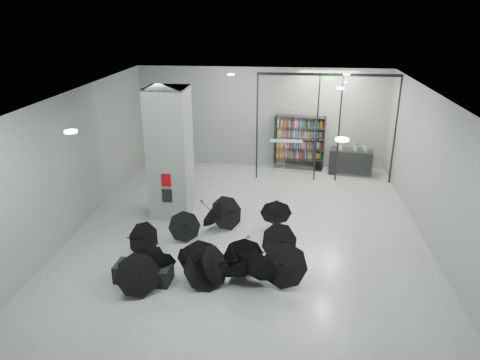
# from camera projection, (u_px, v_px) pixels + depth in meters

# --- Properties ---
(room) EXTENTS (14.00, 14.02, 4.01)m
(room) POSITION_uv_depth(u_px,v_px,m) (245.00, 148.00, 11.32)
(room) COLOR gray
(room) RESTS_ON ground
(column) EXTENTS (1.20, 1.20, 4.00)m
(column) POSITION_uv_depth(u_px,v_px,m) (170.00, 153.00, 13.73)
(column) COLOR slate
(column) RESTS_ON ground
(fire_cabinet) EXTENTS (0.28, 0.04, 0.38)m
(fire_cabinet) POSITION_uv_depth(u_px,v_px,m) (166.00, 180.00, 13.39)
(fire_cabinet) COLOR #A50A07
(fire_cabinet) RESTS_ON column
(info_panel) EXTENTS (0.30, 0.03, 0.42)m
(info_panel) POSITION_uv_depth(u_px,v_px,m) (167.00, 196.00, 13.57)
(info_panel) COLOR black
(info_panel) RESTS_ON column
(exit_sign) EXTENTS (0.30, 0.06, 0.15)m
(exit_sign) POSITION_uv_depth(u_px,v_px,m) (329.00, 79.00, 15.65)
(exit_sign) COLOR #0CE533
(exit_sign) RESTS_ON room
(glass_partition) EXTENTS (5.06, 0.08, 4.00)m
(glass_partition) POSITION_uv_depth(u_px,v_px,m) (325.00, 124.00, 16.42)
(glass_partition) COLOR silver
(glass_partition) RESTS_ON ground
(bench) EXTENTS (1.38, 0.65, 0.43)m
(bench) POSITION_uv_depth(u_px,v_px,m) (144.00, 273.00, 10.78)
(bench) COLOR black
(bench) RESTS_ON ground
(bookshelf) EXTENTS (2.01, 0.72, 2.17)m
(bookshelf) POSITION_uv_depth(u_px,v_px,m) (299.00, 143.00, 18.06)
(bookshelf) COLOR black
(bookshelf) RESTS_ON ground
(shop_counter) EXTENTS (1.72, 0.89, 0.99)m
(shop_counter) POSITION_uv_depth(u_px,v_px,m) (351.00, 162.00, 17.65)
(shop_counter) COLOR black
(shop_counter) RESTS_ON ground
(umbrella_cluster) EXTENTS (4.99, 4.95, 1.34)m
(umbrella_cluster) POSITION_uv_depth(u_px,v_px,m) (218.00, 255.00, 11.38)
(umbrella_cluster) COLOR black
(umbrella_cluster) RESTS_ON ground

